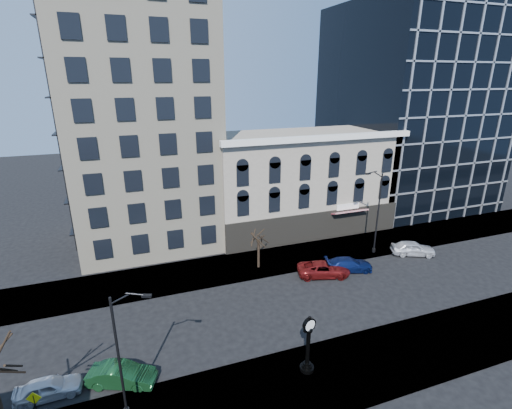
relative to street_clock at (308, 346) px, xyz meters
name	(u,v)px	position (x,y,z in m)	size (l,w,h in m)	color
ground	(249,314)	(-1.59, 7.17, -2.00)	(160.00, 160.00, 0.00)	black
sidewalk_far	(224,269)	(-1.59, 15.17, -1.94)	(160.00, 6.00, 0.12)	gray
sidewalk_near	(290,386)	(-1.59, -0.83, -1.94)	(160.00, 6.00, 0.12)	gray
cream_tower	(136,68)	(-7.70, 26.05, 17.32)	(15.90, 15.40, 42.50)	beige
victorian_row	(299,182)	(10.41, 23.06, 3.99)	(22.60, 11.19, 12.50)	gray
glass_office	(409,109)	(30.41, 28.07, 12.00)	(20.00, 20.15, 28.00)	black
street_clock	(308,346)	(0.00, 0.00, 0.00)	(0.95, 0.95, 4.17)	black
street_lamp_near	(125,323)	(-10.73, 0.22, 4.29)	(2.02, 0.96, 8.18)	black
street_lamp_far	(375,191)	(14.25, 13.11, 5.25)	(2.45, 0.49, 9.46)	black
bare_tree_far	(259,235)	(1.77, 14.22, 1.63)	(2.72, 2.72, 4.67)	black
warning_sign	(35,403)	(-15.82, 1.17, -0.23)	(0.78, 0.18, 2.41)	black
car_near_a	(49,388)	(-15.68, 3.43, -1.36)	(1.52, 3.78, 1.29)	silver
car_near_b	(122,375)	(-11.49, 2.95, -1.31)	(1.47, 4.21, 1.39)	#143F1E
car_far_a	(324,269)	(7.25, 10.67, -1.29)	(2.36, 5.11, 1.42)	maroon
car_far_b	(349,264)	(10.10, 10.68, -1.32)	(1.92, 4.73, 1.37)	#0C194C
car_far_c	(413,248)	(18.66, 11.38, -1.23)	(1.83, 4.55, 1.55)	silver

